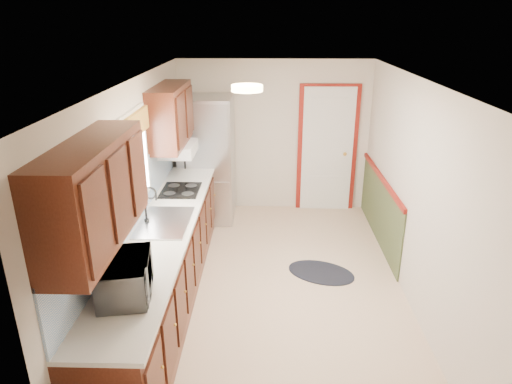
{
  "coord_description": "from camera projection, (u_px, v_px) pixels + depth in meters",
  "views": [
    {
      "loc": [
        -0.1,
        -4.58,
        3.0
      ],
      "look_at": [
        -0.22,
        0.19,
        1.15
      ],
      "focal_mm": 32.0,
      "sensor_mm": 36.0,
      "label": 1
    }
  ],
  "objects": [
    {
      "name": "room_shell",
      "position": [
        276.0,
        194.0,
        4.92
      ],
      "size": [
        3.2,
        5.2,
        2.52
      ],
      "color": "beige",
      "rests_on": "ground"
    },
    {
      "name": "kitchen_run",
      "position": [
        159.0,
        238.0,
        4.82
      ],
      "size": [
        0.63,
        4.0,
        2.2
      ],
      "color": "#3E180E",
      "rests_on": "ground"
    },
    {
      "name": "back_wall_trim",
      "position": [
        338.0,
        161.0,
        7.07
      ],
      "size": [
        1.12,
        2.3,
        2.08
      ],
      "color": "maroon",
      "rests_on": "ground"
    },
    {
      "name": "ceiling_fixture",
      "position": [
        247.0,
        88.0,
        4.32
      ],
      "size": [
        0.3,
        0.3,
        0.06
      ],
      "primitive_type": "cylinder",
      "color": "#FFD88C",
      "rests_on": "room_shell"
    },
    {
      "name": "microwave",
      "position": [
        125.0,
        274.0,
        3.54
      ],
      "size": [
        0.41,
        0.62,
        0.38
      ],
      "primitive_type": "imported",
      "rotation": [
        0.0,
        0.0,
        1.75
      ],
      "color": "white",
      "rests_on": "kitchen_run"
    },
    {
      "name": "refrigerator",
      "position": [
        207.0,
        159.0,
        6.94
      ],
      "size": [
        0.8,
        0.8,
        1.91
      ],
      "rotation": [
        0.0,
        0.0,
        -0.01
      ],
      "color": "#B7B7BC",
      "rests_on": "ground"
    },
    {
      "name": "rug",
      "position": [
        321.0,
        272.0,
        5.69
      ],
      "size": [
        0.98,
        0.83,
        0.01
      ],
      "primitive_type": "ellipsoid",
      "rotation": [
        0.0,
        0.0,
        -0.41
      ],
      "color": "black",
      "rests_on": "ground"
    },
    {
      "name": "cooktop",
      "position": [
        181.0,
        190.0,
        5.74
      ],
      "size": [
        0.47,
        0.56,
        0.02
      ],
      "primitive_type": "cube",
      "color": "black",
      "rests_on": "kitchen_run"
    }
  ]
}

